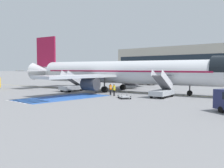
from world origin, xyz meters
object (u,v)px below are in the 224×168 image
fuel_tanker (141,78)px  terminal_building (214,62)px  baggage_cart (124,97)px  ground_crew_1 (114,89)px  boarding_stairs_aft (72,86)px  ground_crew_0 (111,88)px  boarding_stairs_forward (162,91)px  airliner (119,72)px

fuel_tanker → terminal_building: size_ratio=0.11×
baggage_cart → terminal_building: size_ratio=0.04×
fuel_tanker → ground_crew_1: (13.81, -25.29, -0.62)m
boarding_stairs_aft → ground_crew_1: 11.06m
boarding_stairs_aft → fuel_tanker: size_ratio=0.60×
ground_crew_0 → boarding_stairs_aft: bearing=93.8°
boarding_stairs_aft → fuel_tanker: 24.94m
boarding_stairs_forward → fuel_tanker: (-20.34, 21.89, 0.69)m
airliner → boarding_stairs_forward: size_ratio=8.45×
airliner → ground_crew_0: airliner is taller
boarding_stairs_aft → fuel_tanker: bearing=87.1°
boarding_stairs_forward → fuel_tanker: bearing=123.6°
boarding_stairs_forward → fuel_tanker: boarding_stairs_forward is taller
baggage_cart → ground_crew_1: ground_crew_1 is taller
airliner → ground_crew_0: bearing=19.1°
ground_crew_0 → ground_crew_1: (1.51, -0.79, 0.02)m
ground_crew_0 → ground_crew_1: bearing=-115.5°
airliner → terminal_building: 60.49m
boarding_stairs_aft → fuel_tanker: boarding_stairs_aft is taller
airliner → boarding_stairs_forward: (10.99, -2.84, -2.57)m
airliner → terminal_building: size_ratio=0.55×
ground_crew_1 → terminal_building: size_ratio=0.02×
terminal_building → ground_crew_1: bearing=-80.7°
boarding_stairs_forward → ground_crew_0: boarding_stairs_forward is taller
fuel_tanker → ground_crew_0: (12.30, -24.50, -0.64)m
airliner → baggage_cart: airliner is taller
ground_crew_0 → boarding_stairs_forward: bearing=-69.9°
boarding_stairs_aft → ground_crew_1: size_ratio=2.96×
airliner → boarding_stairs_forward: airliner is taller
ground_crew_0 → terminal_building: terminal_building is taller
fuel_tanker → baggage_cart: bearing=31.1°
baggage_cart → terminal_building: terminal_building is taller
boarding_stairs_forward → ground_crew_0: (-8.04, -2.61, 0.05)m
ground_crew_0 → terminal_building: bearing=10.3°
fuel_tanker → boarding_stairs_forward: bearing=41.4°
boarding_stairs_forward → ground_crew_1: size_ratio=2.96×
boarding_stairs_aft → ground_crew_0: size_ratio=3.00×
fuel_tanker → baggage_cart: (17.07, -26.67, -1.44)m
boarding_stairs_forward → terminal_building: bearing=96.2°
fuel_tanker → terminal_building: terminal_building is taller
boarding_stairs_forward → airliner: bearing=156.2°
airliner → boarding_stairs_aft: airliner is taller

